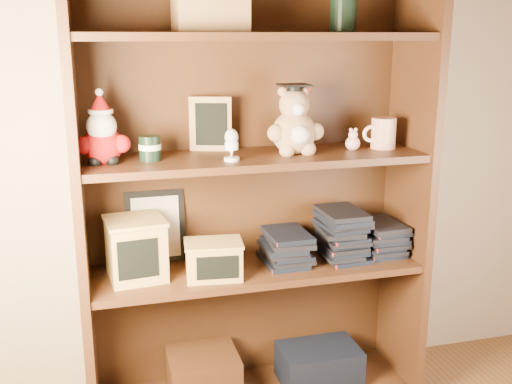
% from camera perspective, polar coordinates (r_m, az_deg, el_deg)
% --- Properties ---
extents(bookcase, '(1.20, 0.35, 1.60)m').
position_cam_1_polar(bookcase, '(2.11, -0.43, -0.75)').
color(bookcase, '#442513').
rests_on(bookcase, ground).
extents(shelf_lower, '(1.14, 0.33, 0.02)m').
position_cam_1_polar(shelf_lower, '(2.14, -0.00, -7.32)').
color(shelf_lower, '#442513').
rests_on(shelf_lower, ground).
extents(shelf_upper, '(1.14, 0.33, 0.02)m').
position_cam_1_polar(shelf_upper, '(2.03, -0.00, 3.21)').
color(shelf_upper, '#442513').
rests_on(shelf_upper, ground).
extents(santa_plush, '(0.17, 0.12, 0.24)m').
position_cam_1_polar(santa_plush, '(1.94, -14.44, 5.22)').
color(santa_plush, '#A50F0F').
rests_on(santa_plush, shelf_upper).
extents(teachers_tin, '(0.07, 0.07, 0.08)m').
position_cam_1_polar(teachers_tin, '(1.96, -10.06, 4.16)').
color(teachers_tin, black).
rests_on(teachers_tin, shelf_upper).
extents(chalkboard_plaque, '(0.14, 0.10, 0.19)m').
position_cam_1_polar(chalkboard_plaque, '(2.09, -4.34, 6.40)').
color(chalkboard_plaque, '#9E7547').
rests_on(chalkboard_plaque, shelf_upper).
extents(egg_cup, '(0.05, 0.05, 0.10)m').
position_cam_1_polar(egg_cup, '(1.92, -2.35, 4.63)').
color(egg_cup, white).
rests_on(egg_cup, shelf_upper).
extents(grad_teddy_bear, '(0.20, 0.17, 0.24)m').
position_cam_1_polar(grad_teddy_bear, '(2.04, 3.70, 6.23)').
color(grad_teddy_bear, tan).
rests_on(grad_teddy_bear, shelf_upper).
extents(pink_figurine, '(0.05, 0.05, 0.08)m').
position_cam_1_polar(pink_figurine, '(2.14, 9.20, 4.79)').
color(pink_figurine, beige).
rests_on(pink_figurine, shelf_upper).
extents(teacher_mug, '(0.12, 0.09, 0.11)m').
position_cam_1_polar(teacher_mug, '(2.18, 11.97, 5.51)').
color(teacher_mug, silver).
rests_on(teacher_mug, shelf_upper).
extents(certificate_frame, '(0.21, 0.05, 0.26)m').
position_cam_1_polar(certificate_frame, '(2.17, -9.53, -3.27)').
color(certificate_frame, black).
rests_on(certificate_frame, shelf_lower).
extents(treats_box, '(0.21, 0.21, 0.21)m').
position_cam_1_polar(treats_box, '(2.04, -11.37, -5.27)').
color(treats_box, tan).
rests_on(treats_box, shelf_lower).
extents(pencils_box, '(0.21, 0.16, 0.13)m').
position_cam_1_polar(pencils_box, '(2.02, -4.05, -6.42)').
color(pencils_box, tan).
rests_on(pencils_box, shelf_lower).
extents(book_stack_left, '(0.14, 0.20, 0.11)m').
position_cam_1_polar(book_stack_left, '(2.15, 2.76, -5.34)').
color(book_stack_left, black).
rests_on(book_stack_left, shelf_lower).
extents(book_stack_mid, '(0.14, 0.20, 0.19)m').
position_cam_1_polar(book_stack_mid, '(2.21, 8.13, -3.82)').
color(book_stack_mid, black).
rests_on(book_stack_mid, shelf_lower).
extents(book_stack_right, '(0.14, 0.20, 0.13)m').
position_cam_1_polar(book_stack_right, '(2.28, 11.79, -4.20)').
color(book_stack_right, black).
rests_on(book_stack_right, shelf_lower).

